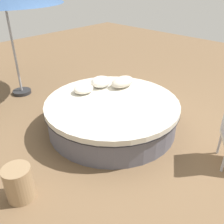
% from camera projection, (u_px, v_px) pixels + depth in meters
% --- Properties ---
extents(ground_plane, '(16.00, 16.00, 0.00)m').
position_uv_depth(ground_plane, '(112.00, 127.00, 4.93)').
color(ground_plane, brown).
extents(round_bed, '(2.51, 2.51, 0.57)m').
position_uv_depth(round_bed, '(112.00, 114.00, 4.79)').
color(round_bed, '#595966').
rests_on(round_bed, ground_plane).
extents(throw_pillow_0, '(0.55, 0.34, 0.21)m').
position_uv_depth(throw_pillow_0, '(122.00, 82.00, 5.19)').
color(throw_pillow_0, beige).
rests_on(throw_pillow_0, round_bed).
extents(throw_pillow_1, '(0.43, 0.38, 0.22)m').
position_uv_depth(throw_pillow_1, '(101.00, 82.00, 5.19)').
color(throw_pillow_1, white).
rests_on(throw_pillow_1, round_bed).
extents(throw_pillow_2, '(0.41, 0.35, 0.16)m').
position_uv_depth(throw_pillow_2, '(83.00, 89.00, 4.95)').
color(throw_pillow_2, silver).
rests_on(throw_pillow_2, round_bed).
extents(side_table, '(0.37, 0.37, 0.50)m').
position_uv_depth(side_table, '(19.00, 183.00, 3.30)').
color(side_table, '#997A56').
rests_on(side_table, ground_plane).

